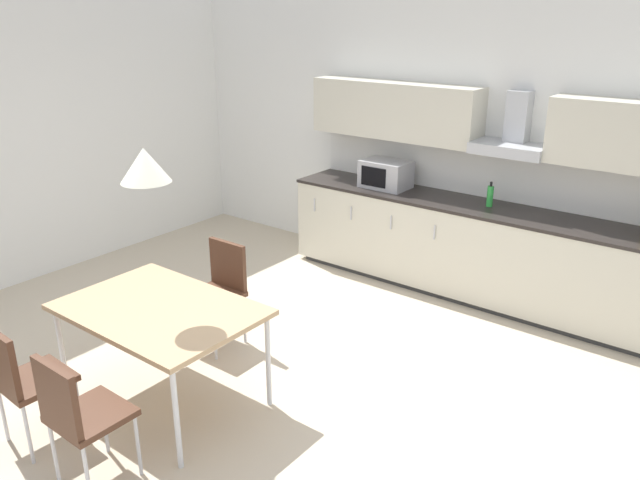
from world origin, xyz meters
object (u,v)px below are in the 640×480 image
Objects in this scene: chair_near_right at (77,410)px; pendant_lamp at (145,165)px; bottle_green at (490,196)px; chair_near_left at (21,374)px; microwave at (386,174)px; dining_table at (160,313)px; chair_far_left at (220,283)px.

pendant_lamp reaches higher than chair_near_right.
bottle_green is 0.27× the size of chair_near_left.
microwave is 0.36× the size of dining_table.
pendant_lamp is at bearing -88.91° from microwave.
chair_far_left is (-0.30, 0.85, -0.17)m from dining_table.
chair_near_right is at bearing -101.06° from bottle_green.
chair_near_left is (-0.31, -0.85, -0.17)m from dining_table.
microwave is 0.55× the size of chair_near_right.
dining_table is (-1.06, -3.02, -0.32)m from bottle_green.
chair_near_right is at bearing -70.34° from chair_far_left.
microwave is 3.88m from chair_near_left.
chair_near_right is (-0.76, -3.88, -0.49)m from bottle_green.
chair_far_left is at bearing 109.70° from dining_table.
chair_near_right is 2.72× the size of pendant_lamp.
dining_table is at bearing -88.91° from microwave.
bottle_green is 0.27× the size of chair_far_left.
microwave is at bearing 91.09° from pendant_lamp.
chair_far_left is 1.81m from chair_near_right.
bottle_green is 3.98m from chair_near_right.
bottle_green is 0.73× the size of pendant_lamp.
bottle_green is 0.27× the size of chair_near_right.
chair_near_right is at bearing -0.01° from chair_near_left.
pendant_lamp is (-1.06, -3.02, 0.72)m from bottle_green.
microwave is 2.04× the size of bottle_green.
chair_near_left is 1.51m from pendant_lamp.
chair_near_right is (0.61, -1.70, 0.00)m from chair_far_left.
pendant_lamp is at bearing -109.33° from bottle_green.
pendant_lamp is (0.30, -0.85, 1.21)m from chair_far_left.
chair_near_right is (0.30, -0.85, -0.17)m from dining_table.
dining_table is at bearing -109.33° from bottle_green.
pendant_lamp is at bearing -116.57° from dining_table.
microwave reaches higher than dining_table.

